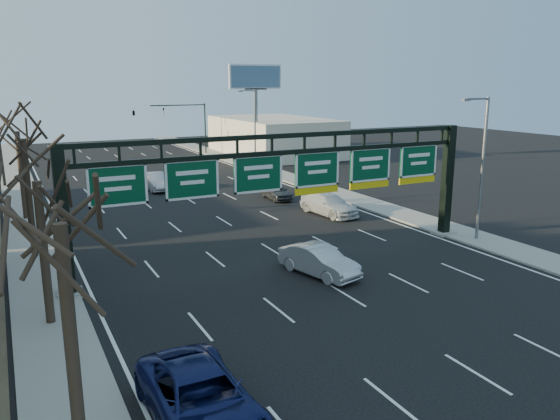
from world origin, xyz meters
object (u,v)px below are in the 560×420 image
car_blue_suv (201,399)px  car_silver_sedan (319,261)px  sign_gantry (291,179)px  car_white_wagon (329,204)px

car_blue_suv → car_silver_sedan: (9.74, 9.47, -0.05)m
car_silver_sedan → sign_gantry: bearing=77.6°
sign_gantry → car_blue_suv: (-9.63, -12.40, -3.80)m
sign_gantry → car_white_wagon: (7.74, 8.28, -3.84)m
sign_gantry → car_white_wagon: sign_gantry is taller
car_silver_sedan → car_white_wagon: (7.63, 11.21, 0.01)m
car_white_wagon → car_blue_suv: bearing=-137.2°
sign_gantry → car_silver_sedan: sign_gantry is taller
sign_gantry → car_blue_suv: sign_gantry is taller
sign_gantry → car_blue_suv: 16.15m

